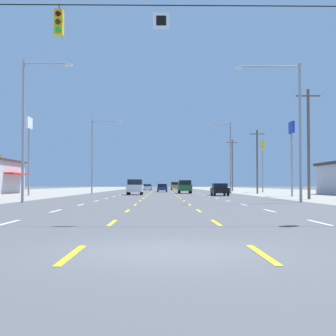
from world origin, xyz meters
TOP-DOWN VIEW (x-y plane):
  - ground_plane at (0.00, 66.00)m, footprint 572.00×572.00m
  - lot_apron_left at (-24.75, 66.00)m, footprint 28.00×440.00m
  - lot_apron_right at (24.75, 66.00)m, footprint 28.00×440.00m
  - lane_markings at (0.00, 104.50)m, footprint 10.64×227.60m
  - signal_span_wire at (-0.27, 8.08)m, footprint 26.75×0.52m
  - sedan_far_right_nearest at (6.87, 48.22)m, footprint 1.80×4.50m
  - suv_inner_left_near at (-3.42, 53.67)m, footprint 1.98×4.90m
  - suv_inner_right_mid at (3.53, 64.38)m, footprint 1.98×4.90m
  - sedan_center_turn_midfar at (0.18, 78.36)m, footprint 1.80×4.50m
  - sedan_inner_left_far at (-3.29, 105.45)m, footprint 1.80×4.50m
  - sedan_far_left_farther at (-7.09, 110.94)m, footprint 1.80×4.50m
  - suv_inner_right_farthest at (3.43, 113.00)m, footprint 1.98×4.90m
  - sedan_inner_left_distant_a at (-3.51, 127.59)m, footprint 1.80×4.50m
  - pole_sign_left_row_1 at (-15.70, 48.41)m, footprint 0.24×2.10m
  - pole_sign_right_row_1 at (14.51, 44.63)m, footprint 0.24×1.74m
  - pole_sign_right_row_2 at (17.28, 73.39)m, footprint 0.24×2.31m
  - streetlight_left_row_0 at (-9.83, 26.13)m, footprint 3.62×0.26m
  - streetlight_right_row_0 at (9.63, 26.13)m, footprint 4.89×0.26m
  - streetlight_left_row_1 at (-9.75, 61.92)m, footprint 4.25×0.26m
  - streetlight_right_row_1 at (9.85, 61.92)m, footprint 3.50×0.26m
  - utility_pole_right_row_0 at (13.12, 33.88)m, footprint 2.20×0.26m
  - utility_pole_right_row_1 at (14.01, 61.61)m, footprint 2.20×0.26m
  - utility_pole_right_row_2 at (14.26, 88.01)m, footprint 2.20×0.26m

SIDE VIEW (x-z plane):
  - ground_plane at x=0.00m, z-range 0.00..0.00m
  - lot_apron_left at x=-24.75m, z-range 0.00..0.01m
  - lot_apron_right at x=24.75m, z-range 0.00..0.01m
  - lane_markings at x=0.00m, z-range 0.00..0.01m
  - sedan_far_right_nearest at x=6.87m, z-range 0.03..1.49m
  - sedan_center_turn_midfar at x=0.18m, z-range 0.03..1.49m
  - sedan_inner_left_far at x=-3.29m, z-range 0.03..1.49m
  - sedan_far_left_farther at x=-7.09m, z-range 0.03..1.49m
  - sedan_inner_left_distant_a at x=-3.51m, z-range 0.03..1.49m
  - suv_inner_left_near at x=-3.42m, z-range 0.04..2.02m
  - suv_inner_right_mid at x=3.53m, z-range 0.04..2.02m
  - suv_inner_right_farthest at x=3.43m, z-range 0.04..2.02m
  - utility_pole_right_row_1 at x=14.01m, z-range 0.19..9.53m
  - signal_span_wire at x=-0.27m, z-range 0.65..9.45m
  - utility_pole_right_row_0 at x=13.12m, z-range 0.20..10.06m
  - utility_pole_right_row_2 at x=14.26m, z-range 0.20..10.59m
  - streetlight_left_row_0 at x=-9.83m, z-range 0.72..11.15m
  - streetlight_right_row_1 at x=9.85m, z-range 0.71..11.19m
  - streetlight_right_row_0 at x=9.63m, z-range 0.87..11.14m
  - pole_sign_right_row_1 at x=14.51m, z-range 1.92..10.25m
  - streetlight_left_row_1 at x=-9.75m, z-range 0.80..11.66m
  - pole_sign_right_row_2 at x=17.28m, z-range 2.33..11.11m
  - pole_sign_left_row_1 at x=-15.70m, z-range 2.28..11.58m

